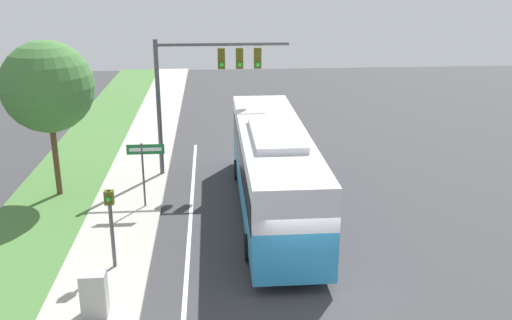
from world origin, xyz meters
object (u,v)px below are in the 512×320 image
object	(u,v)px
bus	(273,165)
signal_gantry	(204,77)
pedestrian_signal	(111,216)
street_sign	(144,162)
utility_cabinet	(94,294)

from	to	relation	value
bus	signal_gantry	distance (m)	5.93
bus	pedestrian_signal	distance (m)	6.93
bus	pedestrian_signal	size ratio (longest dim) A/B	4.59
street_sign	bus	bearing A→B (deg)	-8.53
pedestrian_signal	utility_cabinet	xyz separation A→B (m)	(-0.10, -2.70, -1.11)
street_sign	utility_cabinet	distance (m)	7.73
pedestrian_signal	utility_cabinet	distance (m)	2.92
bus	pedestrian_signal	world-z (taller)	bus
pedestrian_signal	street_sign	world-z (taller)	street_sign
signal_gantry	street_sign	world-z (taller)	signal_gantry
bus	utility_cabinet	size ratio (longest dim) A/B	9.75
utility_cabinet	bus	bearing A→B (deg)	50.59
signal_gantry	utility_cabinet	size ratio (longest dim) A/B	4.93
bus	utility_cabinet	bearing A→B (deg)	-129.41
street_sign	utility_cabinet	xyz separation A→B (m)	(-0.64, -7.61, -1.20)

